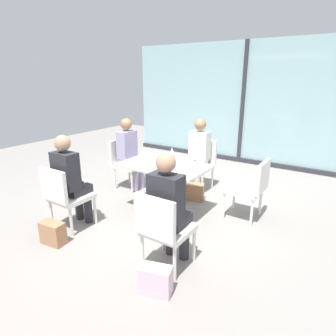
# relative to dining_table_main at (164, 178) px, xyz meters

# --- Properties ---
(ground_plane) EXTENTS (12.00, 12.00, 0.00)m
(ground_plane) POSITION_rel_dining_table_main_xyz_m (0.00, 0.00, -0.53)
(ground_plane) COLOR gray
(window_wall_backdrop) EXTENTS (5.71, 0.10, 2.70)m
(window_wall_backdrop) POSITION_rel_dining_table_main_xyz_m (0.00, 3.20, 0.68)
(window_wall_backdrop) COLOR #92B7BC
(window_wall_backdrop) RESTS_ON ground_plane
(dining_table_main) EXTENTS (1.25, 0.76, 0.73)m
(dining_table_main) POSITION_rel_dining_table_main_xyz_m (0.00, 0.00, 0.00)
(dining_table_main) COLOR silver
(dining_table_main) RESTS_ON ground_plane
(chair_front_left) EXTENTS (0.46, 0.50, 0.87)m
(chair_front_left) POSITION_rel_dining_table_main_xyz_m (-0.77, -1.15, -0.03)
(chair_front_left) COLOR silver
(chair_front_left) RESTS_ON ground_plane
(chair_front_right) EXTENTS (0.46, 0.50, 0.87)m
(chair_front_right) POSITION_rel_dining_table_main_xyz_m (0.77, -1.15, -0.03)
(chair_front_right) COLOR silver
(chair_front_right) RESTS_ON ground_plane
(chair_near_window) EXTENTS (0.46, 0.51, 0.87)m
(chair_near_window) POSITION_rel_dining_table_main_xyz_m (0.00, 1.15, -0.03)
(chair_near_window) COLOR silver
(chair_near_window) RESTS_ON ground_plane
(chair_far_left) EXTENTS (0.50, 0.46, 0.87)m
(chair_far_left) POSITION_rel_dining_table_main_xyz_m (-1.15, 0.45, -0.03)
(chair_far_left) COLOR silver
(chair_far_left) RESTS_ON ground_plane
(chair_far_right) EXTENTS (0.50, 0.46, 0.87)m
(chair_far_right) POSITION_rel_dining_table_main_xyz_m (1.15, 0.45, -0.03)
(chair_far_right) COLOR silver
(chair_far_right) RESTS_ON ground_plane
(person_front_left) EXTENTS (0.34, 0.39, 1.26)m
(person_front_left) POSITION_rel_dining_table_main_xyz_m (-0.77, -1.04, 0.17)
(person_front_left) COLOR #28282D
(person_front_left) RESTS_ON ground_plane
(person_front_right) EXTENTS (0.34, 0.39, 1.26)m
(person_front_right) POSITION_rel_dining_table_main_xyz_m (0.77, -1.04, 0.17)
(person_front_right) COLOR #28282D
(person_front_right) RESTS_ON ground_plane
(person_near_window) EXTENTS (0.34, 0.39, 1.26)m
(person_near_window) POSITION_rel_dining_table_main_xyz_m (-0.00, 1.04, 0.17)
(person_near_window) COLOR silver
(person_near_window) RESTS_ON ground_plane
(person_far_left) EXTENTS (0.39, 0.34, 1.26)m
(person_far_left) POSITION_rel_dining_table_main_xyz_m (-1.04, 0.45, 0.17)
(person_far_left) COLOR #9E93B7
(person_far_left) RESTS_ON ground_plane
(wine_glass_0) EXTENTS (0.07, 0.07, 0.18)m
(wine_glass_0) POSITION_rel_dining_table_main_xyz_m (0.46, -0.27, 0.33)
(wine_glass_0) COLOR silver
(wine_glass_0) RESTS_ON dining_table_main
(wine_glass_1) EXTENTS (0.07, 0.07, 0.18)m
(wine_glass_1) POSITION_rel_dining_table_main_xyz_m (-0.04, -0.03, 0.33)
(wine_glass_1) COLOR silver
(wine_glass_1) RESTS_ON dining_table_main
(wine_glass_2) EXTENTS (0.07, 0.07, 0.18)m
(wine_glass_2) POSITION_rel_dining_table_main_xyz_m (-0.28, -0.13, 0.33)
(wine_glass_2) COLOR silver
(wine_glass_2) RESTS_ON dining_table_main
(wine_glass_3) EXTENTS (0.07, 0.07, 0.18)m
(wine_glass_3) POSITION_rel_dining_table_main_xyz_m (-0.06, 0.30, 0.33)
(wine_glass_3) COLOR silver
(wine_glass_3) RESTS_ON dining_table_main
(wine_glass_4) EXTENTS (0.07, 0.07, 0.18)m
(wine_glass_4) POSITION_rel_dining_table_main_xyz_m (0.11, -0.09, 0.33)
(wine_glass_4) COLOR silver
(wine_glass_4) RESTS_ON dining_table_main
(coffee_cup) EXTENTS (0.08, 0.08, 0.09)m
(coffee_cup) POSITION_rel_dining_table_main_xyz_m (0.32, -0.18, 0.25)
(coffee_cup) COLOR white
(coffee_cup) RESTS_ON dining_table_main
(cell_phone_on_table) EXTENTS (0.09, 0.15, 0.01)m
(cell_phone_on_table) POSITION_rel_dining_table_main_xyz_m (0.18, -0.27, 0.21)
(cell_phone_on_table) COLOR black
(cell_phone_on_table) RESTS_ON dining_table_main
(handbag_0) EXTENTS (0.32, 0.19, 0.28)m
(handbag_0) POSITION_rel_dining_table_main_xyz_m (-0.62, -1.49, -0.39)
(handbag_0) COLOR #A3704C
(handbag_0) RESTS_ON ground_plane
(handbag_1) EXTENTS (0.33, 0.24, 0.28)m
(handbag_1) POSITION_rel_dining_table_main_xyz_m (0.91, -1.49, -0.39)
(handbag_1) COLOR beige
(handbag_1) RESTS_ON ground_plane
(handbag_2) EXTENTS (0.33, 0.25, 0.28)m
(handbag_2) POSITION_rel_dining_table_main_xyz_m (0.19, 0.59, -0.39)
(handbag_2) COLOR #A3704C
(handbag_2) RESTS_ON ground_plane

